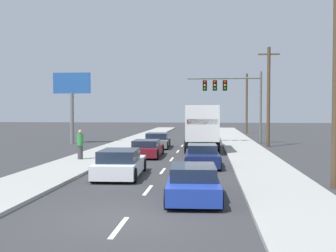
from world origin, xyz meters
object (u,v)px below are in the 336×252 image
Objects in this scene: roadside_billboard at (72,94)px; pedestrian_near_corner at (80,145)px; traffic_signal_mast at (227,90)px; utility_pole_near at (336,56)px; box_truck at (202,125)px; car_blue at (193,183)px; car_maroon at (147,149)px; car_white at (120,164)px; car_gray at (157,141)px; car_navy at (202,156)px; utility_pole_far at (247,103)px; utility_pole_mid at (269,95)px.

pedestrian_near_corner is (4.99, -13.04, -3.58)m from roadside_billboard.
traffic_signal_mast is 22.05m from utility_pole_near.
car_blue is (0.01, -16.89, -1.43)m from box_truck.
car_blue is 0.44× the size of utility_pole_near.
car_maroon is 8.17m from car_white.
car_white is at bearing -55.64° from pedestrian_near_corner.
car_gray is 11.47m from car_navy.
car_blue is at bearing -74.14° from car_maroon.
box_truck is 13.68m from roadside_billboard.
box_truck is 8.76m from car_navy.
utility_pole_near reaches higher than car_navy.
box_truck reaches higher than car_white.
car_gray is at bearing -112.30° from utility_pole_far.
utility_pole_near reaches higher than car_blue.
roadside_billboard is (-14.31, -1.43, -0.38)m from traffic_signal_mast.
box_truck is at bearing -25.42° from roadside_billboard.
car_maroon is 1.03× the size of car_navy.
car_gray reaches higher than car_blue.
car_navy is 0.52× the size of utility_pole_mid.
car_blue is 24.58m from traffic_signal_mast.
car_navy is at bearing -88.82° from box_truck.
utility_pole_far is 1.23× the size of roadside_billboard.
car_maroon is at bearing -107.39° from utility_pole_far.
utility_pole_mid is at bearing 42.08° from pedestrian_near_corner.
pedestrian_near_corner reaches higher than car_gray.
box_truck is at bearing -143.11° from utility_pole_mid.
utility_pole_far reaches higher than box_truck.
box_truck is 7.32m from utility_pole_mid.
car_navy is at bearing -48.87° from car_maroon.
utility_pole_near reaches higher than traffic_signal_mast.
traffic_signal_mast is at bearing -100.95° from utility_pole_far.
car_maroon is at bearing -136.80° from utility_pole_mid.
utility_pole_far is 26.03m from roadside_billboard.
car_maroon is 13.65m from traffic_signal_mast.
car_maroon is 2.54× the size of pedestrian_near_corner.
car_white is 6.39m from pedestrian_near_corner.
car_blue is 0.54× the size of utility_pole_far.
utility_pole_far reaches higher than traffic_signal_mast.
car_navy is (3.71, 3.90, -0.04)m from car_white.
roadside_billboard is at bearing 130.71° from utility_pole_near.
utility_pole_mid is (9.24, 2.00, 3.76)m from car_gray.
car_white is at bearing -89.34° from car_gray.
car_white is 20.62m from roadside_billboard.
roadside_billboard reaches higher than car_white.
car_maroon is at bearing -129.04° from box_truck.
pedestrian_near_corner is at bearing 126.60° from car_blue.
box_truck is 10.23m from pedestrian_near_corner.
car_navy is 14.38m from utility_pole_mid.
utility_pole_mid is at bearing 75.28° from car_blue.
roadside_billboard is at bearing -174.29° from traffic_signal_mast.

